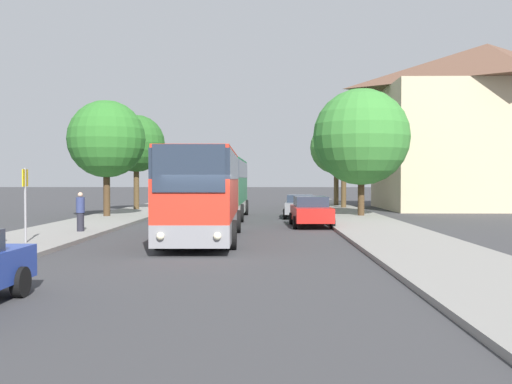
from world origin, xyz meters
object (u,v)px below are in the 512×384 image
Objects in this scene: bus_front at (203,193)px; tree_left_near at (106,139)px; parked_car_right_near at (311,211)px; bus_stop_sign at (25,196)px; pedestrian_walking_back at (80,212)px; parked_car_right_far at (300,206)px; bus_middle at (223,187)px; tree_right_far at (344,141)px; tree_right_mid at (336,148)px; tree_right_near at (361,137)px; tree_left_far at (136,144)px.

tree_left_near is (-7.11, 12.53, 2.91)m from bus_front.
parked_car_right_near is 1.79× the size of bus_stop_sign.
tree_left_near is at bearing -27.78° from parked_car_right_near.
bus_front is at bearing -109.31° from pedestrian_walking_back.
parked_car_right_far is 18.87m from bus_stop_sign.
bus_front is at bearing -60.43° from tree_left_near.
bus_stop_sign is at bearing -110.42° from bus_middle.
bus_stop_sign is at bearing 39.18° from parked_car_right_near.
bus_stop_sign reaches higher than pedestrian_walking_back.
pedestrian_walking_back is at bearing -123.18° from tree_right_far.
pedestrian_walking_back is 0.22× the size of tree_right_far.
bus_middle is at bearing 1.76° from tree_left_near.
parked_car_right_near is 1.08× the size of parked_car_right_far.
parked_car_right_far is (-0.17, 6.59, -0.04)m from parked_car_right_near.
bus_middle is 1.55× the size of tree_right_mid.
tree_right_near is at bearing -176.02° from parked_car_right_far.
tree_right_far is at bearing 51.56° from bus_middle.
tree_right_near reaches higher than parked_car_right_near.
tree_left_near reaches higher than pedestrian_walking_back.
bus_stop_sign is at bearing -85.62° from tree_left_near.
pedestrian_walking_back is at bearing -80.95° from tree_left_near.
pedestrian_walking_back is 0.24× the size of tree_left_near.
pedestrian_walking_back is (-9.94, -11.14, 0.24)m from parked_car_right_far.
tree_left_far reaches higher than pedestrian_walking_back.
bus_front is 1.53× the size of tree_left_near.
bus_stop_sign is 33.17m from tree_right_mid.
tree_left_far is 0.94× the size of tree_right_far.
bus_front reaches higher than pedestrian_walking_back.
bus_stop_sign is at bearing -119.20° from tree_right_far.
bus_stop_sign reaches higher than parked_car_right_far.
bus_stop_sign is 0.37× the size of tree_right_mid.
bus_middle reaches higher than parked_car_right_far.
parked_car_right_far is 5.59m from tree_right_near.
tree_right_near is at bearing -25.81° from tree_left_far.
tree_right_near is (8.20, 13.32, 3.08)m from bus_front.
bus_front is 25.13m from tree_right_far.
bus_front is 14.70m from tree_left_near.
bus_middle is at bearing -52.83° from parked_car_right_near.
bus_middle is (-0.17, 12.74, 0.04)m from bus_front.
tree_left_near is 19.00m from tree_right_far.
pedestrian_walking_back is (-5.45, 2.13, -0.85)m from bus_front.
parked_car_right_near is 0.68× the size of tree_left_far.
tree_right_near reaches higher than bus_stop_sign.
tree_right_far is at bearing 34.94° from tree_left_near.
pedestrian_walking_back is (0.51, 4.53, -0.78)m from bus_stop_sign.
tree_right_mid reaches higher than bus_middle.
parked_car_right_far is at bearing -89.84° from parked_car_right_near.
tree_right_near is (15.32, 0.79, 0.17)m from tree_left_near.
tree_right_mid is at bearing 64.31° from bus_stop_sign.
tree_left_near is 15.34m from tree_right_near.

